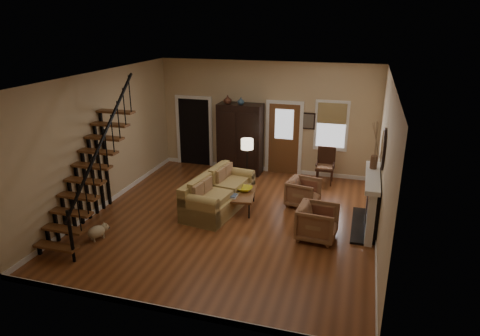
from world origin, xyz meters
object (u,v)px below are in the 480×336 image
(armoire, at_px, (240,139))
(floor_lamp, at_px, (247,165))
(armchair_left, at_px, (317,222))
(armchair_right, at_px, (303,193))
(coffee_table, at_px, (241,201))
(sofa, at_px, (219,193))
(side_chair, at_px, (325,166))

(armoire, bearing_deg, floor_lamp, -66.14)
(armchair_left, distance_m, armchair_right, 1.69)
(coffee_table, relative_size, floor_lamp, 0.78)
(armoire, distance_m, sofa, 2.74)
(sofa, bearing_deg, floor_lamp, 84.87)
(coffee_table, relative_size, armchair_right, 1.49)
(armoire, xyz_separation_m, coffee_table, (0.76, -2.53, -0.83))
(coffee_table, height_order, armchair_right, armchair_right)
(floor_lamp, bearing_deg, side_chair, 28.47)
(coffee_table, distance_m, armchair_left, 2.20)
(coffee_table, xyz_separation_m, floor_lamp, (-0.19, 1.26, 0.50))
(sofa, bearing_deg, armoire, 103.25)
(armchair_right, height_order, floor_lamp, floor_lamp)
(sofa, xyz_separation_m, coffee_table, (0.52, 0.13, -0.21))
(sofa, distance_m, armchair_left, 2.63)
(coffee_table, xyz_separation_m, armchair_right, (1.44, 0.64, 0.13))
(armchair_left, xyz_separation_m, side_chair, (-0.18, 3.29, 0.14))
(armchair_right, bearing_deg, armoire, 60.02)
(armchair_left, bearing_deg, sofa, 76.32)
(armchair_right, bearing_deg, armchair_left, -150.85)
(sofa, distance_m, floor_lamp, 1.45)
(armchair_right, xyz_separation_m, side_chair, (0.36, 1.69, 0.17))
(side_chair, bearing_deg, sofa, -133.21)
(armoire, xyz_separation_m, side_chair, (2.55, -0.20, -0.54))
(side_chair, bearing_deg, armchair_right, -101.88)
(armoire, height_order, sofa, armoire)
(floor_lamp, bearing_deg, armoire, 113.86)
(coffee_table, bearing_deg, floor_lamp, 98.80)
(sofa, relative_size, side_chair, 2.22)
(armchair_right, bearing_deg, coffee_table, 124.89)
(sofa, distance_m, side_chair, 3.37)
(armoire, bearing_deg, side_chair, -4.48)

